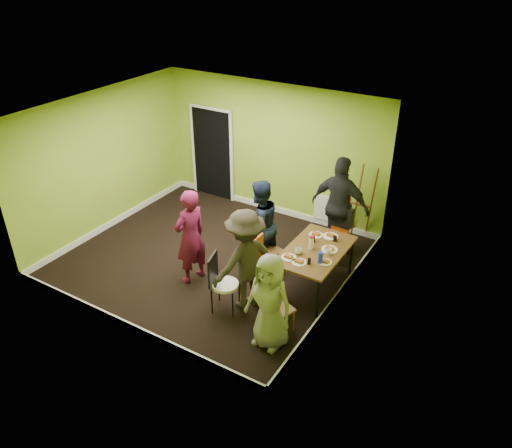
{
  "coord_description": "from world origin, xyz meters",
  "views": [
    {
      "loc": [
        4.74,
        -6.23,
        5.15
      ],
      "look_at": [
        0.97,
        0.0,
        1.02
      ],
      "focal_mm": 35.0,
      "sensor_mm": 36.0,
      "label": 1
    }
  ],
  "objects_px": {
    "dining_table": "(315,252)",
    "chair_front_end": "(276,306)",
    "person_left_near": "(245,260)",
    "chair_bentwood": "(221,280)",
    "easel": "(359,203)",
    "orange_bottle": "(311,242)",
    "thermos": "(311,243)",
    "blue_bottle": "(320,258)",
    "person_left_far": "(259,225)",
    "person_back_end": "(340,206)",
    "person_front_end": "(270,302)",
    "chair_left_far": "(267,245)",
    "chair_left_near": "(262,266)",
    "person_standing": "(190,237)",
    "chair_back_end": "(340,222)"
  },
  "relations": [
    {
      "from": "dining_table",
      "to": "chair_front_end",
      "type": "height_order",
      "value": "chair_front_end"
    },
    {
      "from": "person_back_end",
      "to": "easel",
      "type": "bearing_deg",
      "value": -105.26
    },
    {
      "from": "chair_front_end",
      "to": "chair_bentwood",
      "type": "relative_size",
      "value": 0.87
    },
    {
      "from": "chair_bentwood",
      "to": "orange_bottle",
      "type": "relative_size",
      "value": 12.02
    },
    {
      "from": "easel",
      "to": "blue_bottle",
      "type": "height_order",
      "value": "easel"
    },
    {
      "from": "person_standing",
      "to": "chair_left_near",
      "type": "bearing_deg",
      "value": 110.4
    },
    {
      "from": "person_standing",
      "to": "person_left_far",
      "type": "distance_m",
      "value": 1.24
    },
    {
      "from": "chair_back_end",
      "to": "orange_bottle",
      "type": "relative_size",
      "value": 11.91
    },
    {
      "from": "easel",
      "to": "person_front_end",
      "type": "relative_size",
      "value": 1.09
    },
    {
      "from": "dining_table",
      "to": "blue_bottle",
      "type": "distance_m",
      "value": 0.43
    },
    {
      "from": "person_front_end",
      "to": "person_left_near",
      "type": "bearing_deg",
      "value": 146.94
    },
    {
      "from": "chair_bentwood",
      "to": "person_front_end",
      "type": "bearing_deg",
      "value": 58.12
    },
    {
      "from": "chair_left_far",
      "to": "chair_back_end",
      "type": "distance_m",
      "value": 1.44
    },
    {
      "from": "chair_bentwood",
      "to": "blue_bottle",
      "type": "bearing_deg",
      "value": 111.51
    },
    {
      "from": "chair_front_end",
      "to": "thermos",
      "type": "height_order",
      "value": "thermos"
    },
    {
      "from": "dining_table",
      "to": "person_standing",
      "type": "bearing_deg",
      "value": -155.19
    },
    {
      "from": "chair_left_near",
      "to": "thermos",
      "type": "distance_m",
      "value": 0.9
    },
    {
      "from": "chair_bentwood",
      "to": "thermos",
      "type": "distance_m",
      "value": 1.6
    },
    {
      "from": "thermos",
      "to": "person_left_far",
      "type": "bearing_deg",
      "value": 173.65
    },
    {
      "from": "person_standing",
      "to": "person_back_end",
      "type": "bearing_deg",
      "value": 152.82
    },
    {
      "from": "blue_bottle",
      "to": "thermos",
      "type": "bearing_deg",
      "value": 134.46
    },
    {
      "from": "blue_bottle",
      "to": "orange_bottle",
      "type": "xyz_separation_m",
      "value": [
        -0.37,
        0.42,
        -0.06
      ]
    },
    {
      "from": "orange_bottle",
      "to": "person_standing",
      "type": "relative_size",
      "value": 0.05
    },
    {
      "from": "orange_bottle",
      "to": "chair_back_end",
      "type": "bearing_deg",
      "value": 85.12
    },
    {
      "from": "person_standing",
      "to": "person_left_near",
      "type": "relative_size",
      "value": 1.0
    },
    {
      "from": "person_back_end",
      "to": "dining_table",
      "type": "bearing_deg",
      "value": 96.61
    },
    {
      "from": "chair_front_end",
      "to": "thermos",
      "type": "distance_m",
      "value": 1.36
    },
    {
      "from": "chair_front_end",
      "to": "person_left_near",
      "type": "bearing_deg",
      "value": 179.66
    },
    {
      "from": "chair_left_far",
      "to": "person_front_end",
      "type": "xyz_separation_m",
      "value": [
        0.98,
        -1.64,
        0.25
      ]
    },
    {
      "from": "dining_table",
      "to": "orange_bottle",
      "type": "height_order",
      "value": "orange_bottle"
    },
    {
      "from": "chair_left_near",
      "to": "person_left_near",
      "type": "distance_m",
      "value": 0.4
    },
    {
      "from": "person_standing",
      "to": "orange_bottle",
      "type": "bearing_deg",
      "value": 131.51
    },
    {
      "from": "chair_left_near",
      "to": "person_back_end",
      "type": "height_order",
      "value": "person_back_end"
    },
    {
      "from": "chair_bentwood",
      "to": "thermos",
      "type": "height_order",
      "value": "chair_bentwood"
    },
    {
      "from": "chair_bentwood",
      "to": "easel",
      "type": "distance_m",
      "value": 3.3
    },
    {
      "from": "easel",
      "to": "blue_bottle",
      "type": "bearing_deg",
      "value": -85.17
    },
    {
      "from": "person_left_far",
      "to": "orange_bottle",
      "type": "bearing_deg",
      "value": 109.11
    },
    {
      "from": "chair_front_end",
      "to": "thermos",
      "type": "xyz_separation_m",
      "value": [
        -0.08,
        1.31,
        0.37
      ]
    },
    {
      "from": "easel",
      "to": "person_left_far",
      "type": "xyz_separation_m",
      "value": [
        -1.19,
        -1.73,
        0.02
      ]
    },
    {
      "from": "thermos",
      "to": "blue_bottle",
      "type": "relative_size",
      "value": 1.03
    },
    {
      "from": "person_left_near",
      "to": "chair_front_end",
      "type": "bearing_deg",
      "value": 91.09
    },
    {
      "from": "chair_front_end",
      "to": "person_left_far",
      "type": "height_order",
      "value": "person_left_far"
    },
    {
      "from": "person_left_far",
      "to": "person_left_near",
      "type": "height_order",
      "value": "person_left_near"
    },
    {
      "from": "blue_bottle",
      "to": "orange_bottle",
      "type": "relative_size",
      "value": 2.43
    },
    {
      "from": "easel",
      "to": "person_back_end",
      "type": "xyz_separation_m",
      "value": [
        -0.17,
        -0.57,
        0.14
      ]
    },
    {
      "from": "easel",
      "to": "thermos",
      "type": "relative_size",
      "value": 7.98
    },
    {
      "from": "chair_front_end",
      "to": "person_front_end",
      "type": "xyz_separation_m",
      "value": [
        0.03,
        -0.26,
        0.27
      ]
    },
    {
      "from": "blue_bottle",
      "to": "person_left_far",
      "type": "xyz_separation_m",
      "value": [
        -1.37,
        0.43,
        -0.02
      ]
    },
    {
      "from": "person_back_end",
      "to": "person_front_end",
      "type": "xyz_separation_m",
      "value": [
        0.15,
        -2.84,
        -0.2
      ]
    },
    {
      "from": "person_back_end",
      "to": "person_front_end",
      "type": "distance_m",
      "value": 2.85
    }
  ]
}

